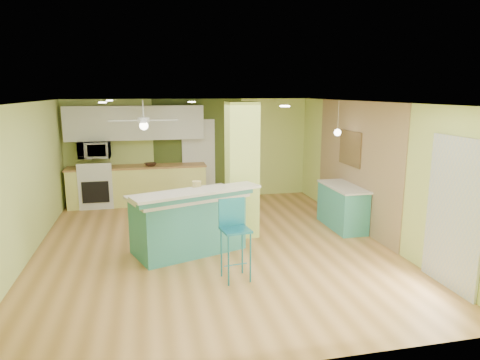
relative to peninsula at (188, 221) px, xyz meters
name	(u,v)px	position (x,y,z in m)	size (l,w,h in m)	color
floor	(212,246)	(0.43, 0.17, -0.53)	(6.00, 7.00, 0.01)	#A6733A
ceiling	(210,102)	(0.43, 0.17, 1.98)	(6.00, 7.00, 0.01)	white
wall_back	(190,150)	(0.43, 3.67, 0.72)	(6.00, 0.01, 2.50)	#CDDF77
wall_front	(268,249)	(0.43, -3.34, 0.72)	(6.00, 0.01, 2.50)	#CDDF77
wall_left	(21,185)	(-2.58, 0.17, 0.72)	(0.01, 7.00, 2.50)	#CDDF77
wall_right	(371,170)	(3.43, 0.17, 0.72)	(0.01, 7.00, 2.50)	#CDDF77
wood_panel	(355,164)	(3.41, 0.77, 0.72)	(0.02, 3.40, 2.50)	#927353
olive_accent	(198,149)	(0.63, 3.65, 0.72)	(2.20, 0.02, 2.50)	#445321
interior_door	(199,160)	(0.63, 3.63, 0.47)	(0.82, 0.05, 2.00)	white
french_door	(454,214)	(3.40, -2.13, 0.52)	(0.04, 1.08, 2.10)	silver
column	(242,170)	(1.08, 0.67, 0.72)	(0.55, 0.55, 2.50)	#C9E168
kitchen_run	(138,185)	(-0.87, 3.37, -0.06)	(3.25, 0.63, 0.94)	#F0F07D
stove	(97,187)	(-1.82, 3.36, -0.07)	(0.76, 0.66, 1.08)	white
upper_cabinets	(135,123)	(-0.87, 3.49, 1.42)	(3.20, 0.34, 0.80)	silver
microwave	(94,150)	(-1.82, 3.37, 0.82)	(0.70, 0.48, 0.39)	white
ceiling_fan	(144,121)	(-0.67, 2.17, 1.55)	(1.41, 1.41, 0.61)	silver
pendant_lamp	(338,132)	(3.08, 0.92, 1.36)	(0.14, 0.14, 0.69)	white
wall_decor	(350,148)	(3.39, 0.97, 1.02)	(0.03, 0.90, 0.70)	brown
peninsula	(188,221)	(0.00, 0.00, 0.00)	(2.27, 1.74, 1.14)	teal
bar_stool	(234,226)	(0.54, -1.20, 0.26)	(0.44, 0.44, 1.18)	#1E6F88
side_counter	(342,207)	(3.13, 0.65, -0.10)	(0.56, 1.33, 0.85)	teal
fruit_bowl	(150,165)	(-0.57, 3.27, 0.45)	(0.29, 0.29, 0.07)	#342015
canister	(197,186)	(0.18, 0.24, 0.55)	(0.16, 0.16, 0.18)	gold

